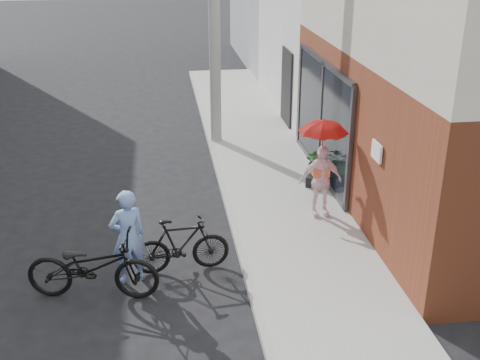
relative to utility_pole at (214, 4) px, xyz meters
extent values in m
plane|color=black|center=(-1.10, -6.00, -3.50)|extent=(80.00, 80.00, 0.00)
cube|color=#989893|center=(1.00, -4.00, -3.44)|extent=(2.20, 24.00, 0.12)
cube|color=#9E9E99|center=(-0.16, -4.00, -3.44)|extent=(0.12, 24.00, 0.12)
cube|color=black|center=(2.06, -2.50, -2.14)|extent=(0.06, 3.80, 2.40)
cube|color=white|center=(2.06, -5.80, -1.68)|extent=(0.04, 0.40, 0.30)
cylinder|color=#9E9E99|center=(0.00, 0.00, 0.00)|extent=(0.28, 0.28, 7.00)
imported|color=#7494CF|center=(-2.00, -6.23, -2.72)|extent=(0.66, 0.55, 1.56)
imported|color=black|center=(-2.53, -6.62, -2.98)|extent=(2.08, 1.03, 1.05)
imported|color=black|center=(-1.18, -6.05, -3.03)|extent=(1.60, 0.57, 0.94)
imported|color=white|center=(1.50, -4.58, -2.69)|extent=(0.83, 0.38, 1.39)
imported|color=red|center=(1.50, -4.58, -1.61)|extent=(0.87, 0.87, 0.77)
cube|color=black|center=(1.83, -3.19, -3.27)|extent=(0.56, 0.56, 0.22)
imported|color=#2E7330|center=(1.83, -3.19, -2.85)|extent=(0.56, 0.48, 0.62)
camera|label=1|loc=(-1.41, -14.58, 1.72)|focal=45.00mm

